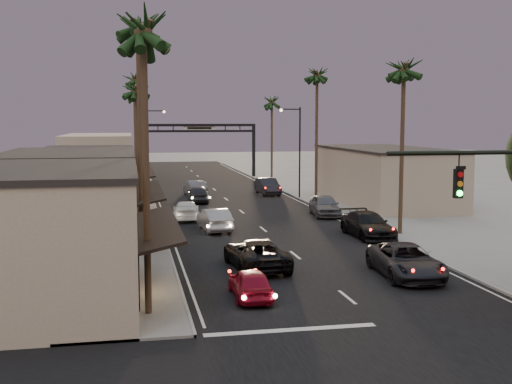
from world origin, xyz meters
name	(u,v)px	position (x,y,z in m)	size (l,w,h in m)	color
ground	(236,207)	(0.00, 40.00, 0.00)	(200.00, 200.00, 0.00)	slate
road	(228,200)	(0.00, 45.00, 0.00)	(14.00, 120.00, 0.02)	black
sidewalk_left	(128,194)	(-9.50, 52.00, 0.06)	(5.00, 92.00, 0.12)	slate
sidewalk_right	(303,190)	(9.50, 52.00, 0.06)	(5.00, 92.00, 0.12)	slate
storefront_near	(40,238)	(-13.00, 12.00, 2.75)	(8.00, 12.00, 5.50)	tan
storefront_mid	(70,199)	(-13.00, 26.00, 2.75)	(8.00, 14.00, 5.50)	gray
storefront_far	(87,180)	(-13.00, 42.00, 2.50)	(8.00, 16.00, 5.00)	tan
storefront_dist	(99,159)	(-13.00, 65.00, 3.00)	(8.00, 20.00, 6.00)	gray
building_right	(384,177)	(14.00, 40.00, 2.50)	(8.00, 18.00, 5.00)	gray
arch	(200,137)	(0.00, 70.00, 5.53)	(15.20, 0.40, 7.27)	black
streetlight_right	(297,145)	(6.92, 45.00, 5.33)	(2.13, 0.30, 9.00)	black
streetlight_left	(150,142)	(-6.92, 58.00, 5.33)	(2.13, 0.30, 9.00)	black
palm_la	(143,20)	(-8.60, 9.00, 11.44)	(3.20, 3.20, 13.20)	#38281C
palm_lb	(138,20)	(-8.60, 22.00, 13.39)	(3.20, 3.20, 15.20)	#38281C
palm_lc	(136,85)	(-8.60, 36.00, 10.47)	(3.20, 3.20, 12.20)	#38281C
palm_ld	(134,76)	(-8.60, 55.00, 12.42)	(3.20, 3.20, 14.20)	#38281C
palm_ra	(404,63)	(8.60, 24.00, 11.44)	(3.20, 3.20, 13.20)	#38281C
palm_rb	(317,71)	(8.60, 44.00, 12.42)	(3.20, 3.20, 14.20)	#38281C
palm_rc	(272,99)	(8.60, 64.00, 10.47)	(3.20, 3.20, 12.20)	#38281C
palm_far	(135,94)	(-8.30, 78.00, 11.44)	(3.20, 3.20, 13.20)	#38281C
oncoming_red	(250,283)	(-4.17, 10.70, 0.67)	(1.58, 3.92, 1.34)	maroon
oncoming_pickup	(256,254)	(-2.85, 16.20, 0.78)	(2.60, 5.65, 1.57)	black
oncoming_silver	(215,220)	(-3.47, 28.13, 0.79)	(1.67, 4.79, 1.58)	gray
oncoming_white	(186,210)	(-4.99, 33.63, 0.72)	(2.02, 4.96, 1.44)	silver
oncoming_dgrey	(198,194)	(-2.96, 43.97, 0.82)	(1.94, 4.81, 1.64)	black
oncoming_grey_far	(195,188)	(-2.73, 49.47, 0.80)	(1.68, 4.83, 1.59)	#504F55
curbside_near	(406,261)	(4.07, 13.01, 0.80)	(2.66, 5.77, 1.60)	black
curbside_black	(368,225)	(6.17, 23.70, 0.82)	(2.31, 5.67, 1.65)	black
curbside_grey	(325,205)	(6.20, 33.36, 0.86)	(2.02, 5.02, 1.71)	#505055
curbside_far	(268,186)	(4.87, 49.16, 0.85)	(1.81, 5.18, 1.71)	black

